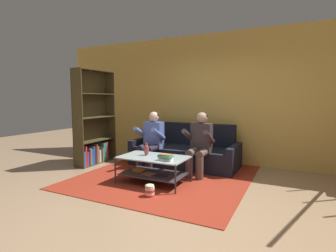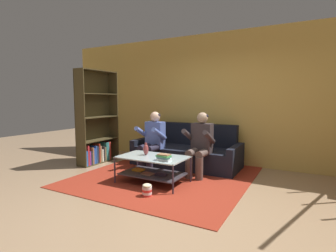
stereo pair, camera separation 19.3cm
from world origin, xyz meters
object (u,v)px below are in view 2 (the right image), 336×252
Objects in this scene: vase at (146,149)px; bookshelf at (96,130)px; couch at (187,153)px; book_stack at (164,157)px; popcorn_tub at (147,190)px; coffee_table at (152,165)px; person_seated_left at (152,138)px; person_seated_right at (200,142)px.

bookshelf reaches higher than vase.
couch reaches higher than book_stack.
bookshelf is at bearing 150.63° from popcorn_tub.
coffee_table is 0.31m from vase.
person_seated_right is (1.05, 0.00, 0.01)m from person_seated_left.
bookshelf is 2.59m from popcorn_tub.
book_stack is 0.60m from popcorn_tub.
couch is 9.09× the size of book_stack.
vase is (-0.17, 0.05, 0.26)m from coffee_table.
couch reaches higher than popcorn_tub.
coffee_table is at bearing 114.75° from popcorn_tub.
vase is (-0.72, -0.75, -0.08)m from person_seated_right.
bookshelf reaches higher than couch.
vase is 0.86× the size of book_stack.
person_seated_left is at bearing 130.26° from book_stack.
person_seated_right is at bearing 75.85° from book_stack.
person_seated_right is 6.18× the size of popcorn_tub.
bookshelf is at bearing -176.30° from person_seated_right.
coffee_table is 2.07m from bookshelf.
vase reaches higher than popcorn_tub.
bookshelf is at bearing 160.27° from book_stack.
bookshelf is (-2.47, -0.16, 0.11)m from person_seated_right.
person_seated_left is at bearing 113.81° from vase.
bookshelf is at bearing 161.27° from vase.
couch is at bearing 46.77° from person_seated_left.
vase is at bearing -98.44° from couch.
person_seated_right reaches higher than popcorn_tub.
person_seated_left is 1.43m from bookshelf.
coffee_table is (0.50, -0.80, -0.33)m from person_seated_left.
couch is 1.93× the size of person_seated_left.
couch is 0.84m from person_seated_left.
bookshelf reaches higher than person_seated_right.
book_stack is at bearing -23.26° from vase.
person_seated_left is at bearing -133.23° from couch.
couch reaches higher than coffee_table.
bookshelf is (-1.94, -0.72, 0.47)m from couch.
coffee_table is 5.36× the size of vase.
person_seated_left is 6.11× the size of popcorn_tub.
person_seated_left is 1.00m from coffee_table.
couch is 1.56m from book_stack.
bookshelf is (-1.75, 0.59, 0.19)m from vase.
book_stack is 2.38m from bookshelf.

